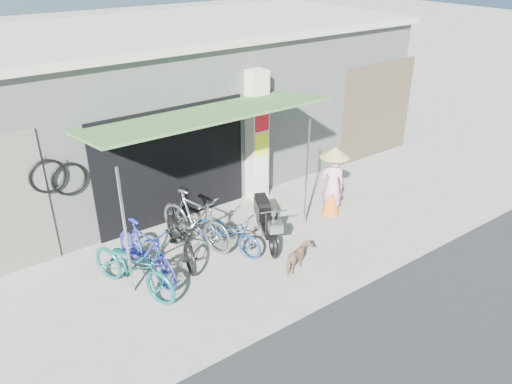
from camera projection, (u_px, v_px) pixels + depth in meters
ground at (294, 254)px, 9.67m from camera, size 80.00×80.00×0.00m
bicycle_shop at (167, 101)px, 12.53m from camera, size 12.30×5.30×3.66m
shop_pillar at (256, 136)px, 11.21m from camera, size 0.42×0.44×3.00m
awning at (206, 117)px, 9.24m from camera, size 4.60×1.88×2.72m
neighbour_right at (377, 111)px, 13.57m from camera, size 2.60×0.06×2.60m
bike_teal at (133, 266)px, 8.45m from camera, size 1.29×2.01×1.00m
bike_blue at (146, 251)px, 8.79m from camera, size 0.77×1.85×1.08m
bike_black at (181, 236)px, 9.37m from camera, size 0.95×1.86×0.93m
bike_silver at (195, 219)px, 9.76m from camera, size 1.01×1.94×1.12m
bike_navy at (228, 232)px, 9.62m from camera, size 1.03×1.64×0.81m
street_dog at (299, 258)px, 9.08m from camera, size 0.70×0.51×0.54m
moped at (266, 220)px, 9.96m from camera, size 0.86×1.66×0.99m
nun at (333, 181)px, 10.77m from camera, size 0.64×0.64×1.57m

